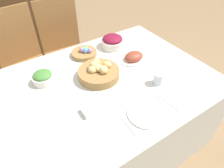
% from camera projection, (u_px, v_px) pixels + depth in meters
% --- Properties ---
extents(ground_plane, '(12.00, 12.00, 0.00)m').
position_uv_depth(ground_plane, '(108.00, 138.00, 1.92)').
color(ground_plane, '#937551').
extents(dining_table, '(1.53, 1.14, 0.73)m').
position_uv_depth(dining_table, '(107.00, 114.00, 1.67)').
color(dining_table, silver).
rests_on(dining_table, ground).
extents(chair_far_center, '(0.44, 0.44, 1.02)m').
position_uv_depth(chair_far_center, '(65.00, 47.00, 2.13)').
color(chair_far_center, olive).
rests_on(chair_far_center, ground).
extents(chair_far_left, '(0.46, 0.46, 1.02)m').
position_uv_depth(chair_far_left, '(24.00, 60.00, 1.96)').
color(chair_far_left, olive).
rests_on(chair_far_left, ground).
extents(sideboard, '(1.11, 0.44, 1.00)m').
position_uv_depth(sideboard, '(24.00, 27.00, 2.58)').
color(sideboard, brown).
rests_on(sideboard, ground).
extents(bread_basket, '(0.30, 0.30, 0.12)m').
position_uv_depth(bread_basket, '(99.00, 72.00, 1.44)').
color(bread_basket, '#9E7542').
rests_on(bread_basket, dining_table).
extents(egg_basket, '(0.21, 0.21, 0.08)m').
position_uv_depth(egg_basket, '(84.00, 53.00, 1.66)').
color(egg_basket, '#9E7542').
rests_on(egg_basket, dining_table).
extents(ham_platter, '(0.25, 0.17, 0.08)m').
position_uv_depth(ham_platter, '(134.00, 57.00, 1.61)').
color(ham_platter, silver).
rests_on(ham_platter, dining_table).
extents(green_salad_bowl, '(0.15, 0.15, 0.09)m').
position_uv_depth(green_salad_bowl, '(43.00, 77.00, 1.40)').
color(green_salad_bowl, silver).
rests_on(green_salad_bowl, dining_table).
extents(beet_salad_bowl, '(0.21, 0.21, 0.11)m').
position_uv_depth(beet_salad_bowl, '(113.00, 41.00, 1.75)').
color(beet_salad_bowl, silver).
rests_on(beet_salad_bowl, dining_table).
extents(dinner_plate, '(0.24, 0.24, 0.01)m').
position_uv_depth(dinner_plate, '(147.00, 113.00, 1.20)').
color(dinner_plate, silver).
rests_on(dinner_plate, dining_table).
extents(fork, '(0.02, 0.18, 0.00)m').
position_uv_depth(fork, '(128.00, 124.00, 1.14)').
color(fork, silver).
rests_on(fork, dining_table).
extents(knife, '(0.02, 0.18, 0.00)m').
position_uv_depth(knife, '(164.00, 104.00, 1.26)').
color(knife, silver).
rests_on(knife, dining_table).
extents(spoon, '(0.02, 0.18, 0.00)m').
position_uv_depth(spoon, '(168.00, 102.00, 1.28)').
color(spoon, silver).
rests_on(spoon, dining_table).
extents(drinking_cup, '(0.07, 0.07, 0.09)m').
position_uv_depth(drinking_cup, '(158.00, 79.00, 1.39)').
color(drinking_cup, silver).
rests_on(drinking_cup, dining_table).
extents(butter_dish, '(0.13, 0.08, 0.03)m').
position_uv_depth(butter_dish, '(92.00, 109.00, 1.21)').
color(butter_dish, silver).
rests_on(butter_dish, dining_table).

